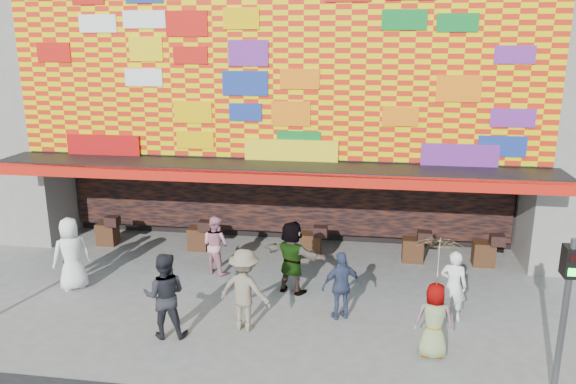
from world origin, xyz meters
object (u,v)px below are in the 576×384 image
Objects in this scene: ped_a at (71,254)px; ped_b at (70,248)px; ped_h at (453,285)px; ped_f at (292,257)px; ped_d at (245,290)px; ped_g at (434,320)px; parasol at (439,259)px; ped_c at (165,295)px; ped_e at (342,286)px; ped_i at (216,245)px; signal_right at (566,300)px.

ped_a is 0.77m from ped_b.
ped_f is at bearing 2.61° from ped_h.
ped_d is at bearing 91.04° from ped_f.
parasol is at bearing -0.00° from ped_g.
ped_b is 6.08m from ped_f.
ped_a is at bearing 147.74° from ped_b.
ped_a is 1.15× the size of ped_h.
ped_c reaches higher than ped_e.
ped_i is at bearing -1.03° from ped_h.
ped_e is 1.03× the size of ped_g.
ped_a is 3.82m from ped_c.
parasol is at bearing 163.20° from ped_f.
ped_i is at bearing -141.35° from ped_b.
ped_b is 0.94× the size of parasol.
ped_a reaches higher than ped_b.
ped_h is at bearing -160.03° from ped_b.
ped_i is (-7.67, 4.43, -1.04)m from signal_right.
ped_c is 6.52m from ped_h.
ped_c is at bearing 108.33° from ped_a.
signal_right is at bearing -179.39° from ped_d.
parasol is (5.69, 0.03, 1.17)m from ped_c.
ped_h is at bearing 162.96° from ped_e.
signal_right reaches higher than ped_c.
ped_a is 3.74m from ped_i.
signal_right is at bearing 157.71° from ped_g.
signal_right is 1.59× the size of ped_d.
ped_f is (-5.40, 3.50, -0.91)m from signal_right.
ped_h is (6.28, 1.74, -0.12)m from ped_c.
ped_d is at bearing 143.85° from ped_i.
ped_f is at bearing 147.03° from signal_right.
ped_b reaches higher than ped_i.
signal_right is at bearing -23.53° from parasol.
ped_b is 1.02× the size of ped_h.
ped_c is 5.69m from ped_g.
ped_e is 1.82m from ped_f.
ped_d is at bearing 29.61° from ped_h.
ped_c is at bearing 68.77° from ped_f.
ped_h reaches higher than ped_g.
signal_right reaches higher than ped_g.
ped_d is 1.13× the size of ped_h.
signal_right is 2.32m from parasol.
ped_d is at bearing 166.77° from signal_right.
ped_d is 4.08m from ped_g.
ped_e is (2.10, 0.83, -0.12)m from ped_d.
signal_right is at bearing 125.82° from ped_e.
ped_h is at bearing 120.10° from signal_right.
signal_right is 1.57× the size of ped_f.
ped_c is (3.27, -1.98, 0.00)m from ped_a.
parasol reaches higher than ped_c.
ped_a is 5.70m from ped_f.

